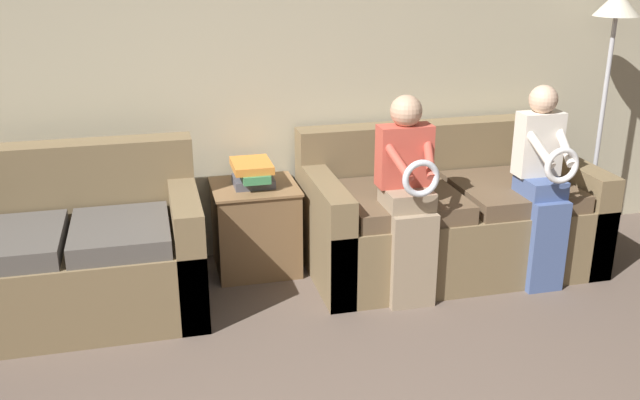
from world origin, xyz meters
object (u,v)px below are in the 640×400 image
object	(u,v)px
couch_side	(73,257)
floor_lamp	(613,37)
child_right_seated	(543,178)
book_stack	(253,173)
child_left_seated	(408,191)
side_shelf	(256,226)
couch_main	(447,217)

from	to	relation	value
couch_side	floor_lamp	world-z (taller)	floor_lamp
couch_side	child_right_seated	size ratio (longest dim) A/B	1.17
book_stack	child_left_seated	bearing A→B (deg)	-37.22
child_right_seated	book_stack	xyz separation A→B (m)	(-1.68, 0.62, -0.03)
couch_side	child_right_seated	distance (m)	2.83
couch_side	child_left_seated	world-z (taller)	child_left_seated
couch_side	child_left_seated	bearing A→B (deg)	-9.07
side_shelf	couch_main	bearing A→B (deg)	-10.12
book_stack	floor_lamp	distance (m)	2.58
child_right_seated	book_stack	size ratio (longest dim) A/B	3.67
couch_side	side_shelf	xyz separation A→B (m)	(1.11, 0.31, -0.04)
couch_main	child_left_seated	world-z (taller)	child_left_seated
floor_lamp	side_shelf	bearing A→B (deg)	179.15
book_stack	couch_main	bearing A→B (deg)	-10.11
couch_main	child_right_seated	world-z (taller)	child_right_seated
child_left_seated	side_shelf	xyz separation A→B (m)	(-0.81, 0.62, -0.38)
side_shelf	book_stack	bearing A→B (deg)	171.48
child_left_seated	floor_lamp	size ratio (longest dim) A/B	0.70
couch_side	couch_main	bearing A→B (deg)	2.19
child_left_seated	child_right_seated	xyz separation A→B (m)	(0.87, 0.00, 0.01)
couch_main	child_left_seated	distance (m)	0.69
couch_side	child_right_seated	world-z (taller)	child_right_seated
couch_side	child_left_seated	distance (m)	1.98
couch_side	child_right_seated	xyz separation A→B (m)	(2.79, -0.31, 0.35)
child_left_seated	child_right_seated	distance (m)	0.87
child_right_seated	side_shelf	xyz separation A→B (m)	(-1.68, 0.62, -0.40)
child_left_seated	floor_lamp	distance (m)	1.90
child_left_seated	floor_lamp	world-z (taller)	floor_lamp
side_shelf	floor_lamp	xyz separation A→B (m)	(2.45, -0.04, 1.15)
child_left_seated	side_shelf	bearing A→B (deg)	142.61
couch_main	book_stack	bearing A→B (deg)	169.89
book_stack	floor_lamp	xyz separation A→B (m)	(2.46, -0.04, 0.78)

